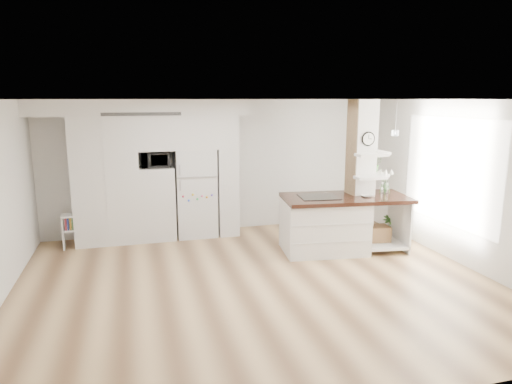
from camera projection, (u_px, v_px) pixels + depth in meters
floor at (257, 282)px, 6.85m from camera, size 7.00×6.00×0.01m
room at (257, 160)px, 6.48m from camera, size 7.04×6.04×2.72m
cabinet_wall at (146, 163)px, 8.69m from camera, size 4.00×0.71×2.70m
refrigerator at (196, 193)px, 9.07m from camera, size 0.78×0.69×1.75m
column at (366, 175)px, 8.26m from camera, size 0.69×0.90×2.70m
window at (449, 171)px, 7.74m from camera, size 0.00×2.40×2.40m
pendant_light at (361, 138)px, 7.01m from camera, size 0.12×0.12×0.10m
kitchen_island at (331, 223)px, 8.19m from camera, size 2.34×1.31×1.57m
bookshelf at (79, 232)px, 8.45m from camera, size 0.56×0.35×0.63m
floor_plant_a at (353, 230)px, 8.75m from camera, size 0.29×0.24×0.49m
floor_plant_b at (389, 229)px, 8.78m from camera, size 0.30×0.30×0.51m
microwave at (156, 160)px, 8.68m from camera, size 0.54×0.37×0.30m
shelf_plant at (375, 164)px, 8.45m from camera, size 0.27×0.23×0.30m
decor_bowl at (368, 197)px, 8.10m from camera, size 0.22×0.22×0.05m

